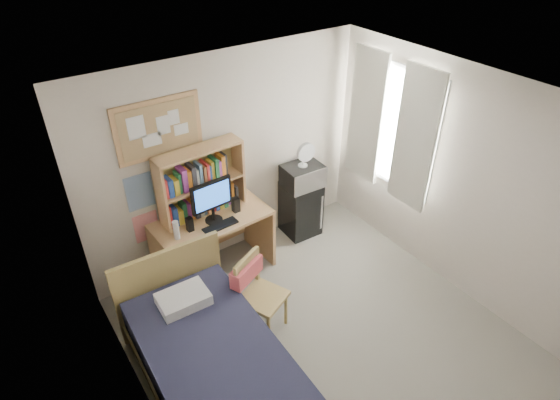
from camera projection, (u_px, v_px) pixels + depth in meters
floor at (335, 351)px, 4.85m from camera, size 3.60×4.20×0.02m
ceiling at (359, 118)px, 3.39m from camera, size 3.60×4.20×0.02m
wall_back at (228, 159)px, 5.55m from camera, size 3.60×0.04×2.60m
wall_left at (150, 351)px, 3.27m from camera, size 0.04×4.20×2.60m
wall_right at (473, 192)px, 4.97m from camera, size 0.04×4.20×2.60m
window_unit at (391, 127)px, 5.59m from camera, size 0.10×1.40×1.70m
curtain_left at (415, 140)px, 5.30m from camera, size 0.04×0.55×1.70m
curtain_right at (366, 116)px, 5.85m from camera, size 0.04×0.55×1.70m
bulletin_board at (159, 128)px, 4.82m from camera, size 0.94×0.03×0.64m
poster_wave at (139, 192)px, 5.05m from camera, size 0.30×0.01×0.42m
poster_japan at (146, 227)px, 5.31m from camera, size 0.28×0.01×0.36m
desk at (214, 246)px, 5.59m from camera, size 1.37×0.73×0.84m
desk_chair at (263, 297)px, 4.84m from camera, size 0.61×0.61×0.93m
mini_fridge at (301, 208)px, 6.32m from camera, size 0.47×0.47×0.76m
bed at (221, 379)px, 4.21m from camera, size 1.19×2.27×0.61m
hutch at (201, 182)px, 5.22m from camera, size 1.02×0.31×0.83m
monitor at (212, 202)px, 5.17m from camera, size 0.49×0.06×0.52m
keyboard at (220, 226)px, 5.21m from camera, size 0.41×0.15×0.02m
speaker_left at (190, 224)px, 5.12m from camera, size 0.07×0.07×0.17m
speaker_right at (236, 205)px, 5.41m from camera, size 0.08×0.08×0.19m
water_bottle at (176, 230)px, 4.98m from camera, size 0.07×0.07×0.22m
hoodie at (246, 271)px, 4.78m from camera, size 0.44×0.29×0.20m
microwave at (302, 175)px, 6.01m from camera, size 0.51×0.40×0.29m
desk_fan at (303, 155)px, 5.84m from camera, size 0.26×0.26×0.31m
pillow at (183, 299)px, 4.53m from camera, size 0.49×0.35×0.12m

